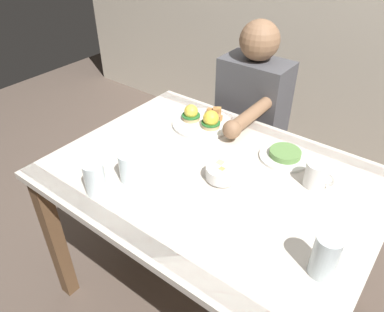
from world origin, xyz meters
The scene contains 11 objects.
ground_plane centered at (0.00, 0.00, 0.00)m, with size 6.00×6.00×0.00m, color brown.
dining_table centered at (0.00, 0.00, 0.63)m, with size 1.20×0.90×0.74m.
eggs_benedict_plate centered at (-0.24, 0.27, 0.77)m, with size 0.27×0.27×0.09m.
fruit_bowl centered at (0.04, 0.00, 0.77)m, with size 0.12×0.12×0.06m.
coffee_mug centered at (0.33, 0.17, 0.79)m, with size 0.11×0.08×0.09m.
fork centered at (-0.37, 0.00, 0.74)m, with size 0.09×0.14×0.00m.
water_glass_near centered at (0.49, -0.18, 0.80)m, with size 0.07×0.07×0.14m.
water_glass_far centered at (-0.26, -0.33, 0.79)m, with size 0.07×0.07×0.12m.
water_glass_extra centered at (-0.22, -0.21, 0.79)m, with size 0.08×0.08×0.11m.
side_plate centered at (0.17, 0.26, 0.75)m, with size 0.20×0.20×0.04m.
diner_person centered at (-0.18, 0.60, 0.65)m, with size 0.34×0.54×1.14m.
Camera 1 is at (0.60, -0.91, 1.59)m, focal length 34.32 mm.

